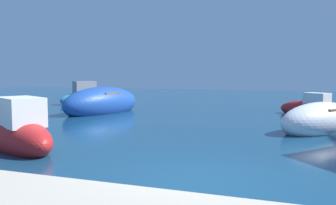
{
  "coord_description": "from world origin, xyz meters",
  "views": [
    {
      "loc": [
        1.59,
        -6.38,
        2.07
      ],
      "look_at": [
        -3.68,
        8.73,
        0.76
      ],
      "focal_mm": 37.2,
      "sensor_mm": 36.0,
      "label": 1
    }
  ],
  "objects_px": {
    "moored_boat_5": "(18,133)",
    "moored_boat_6": "(89,98)",
    "moored_boat_1": "(312,109)",
    "moored_boat_2": "(102,103)",
    "moored_boat_3": "(321,121)"
  },
  "relations": [
    {
      "from": "moored_boat_5",
      "to": "moored_boat_6",
      "type": "bearing_deg",
      "value": -37.8
    },
    {
      "from": "moored_boat_1",
      "to": "moored_boat_5",
      "type": "xyz_separation_m",
      "value": [
        -8.21,
        -10.87,
        0.1
      ]
    },
    {
      "from": "moored_boat_5",
      "to": "moored_boat_6",
      "type": "height_order",
      "value": "moored_boat_6"
    },
    {
      "from": "moored_boat_5",
      "to": "moored_boat_2",
      "type": "bearing_deg",
      "value": -46.96
    },
    {
      "from": "moored_boat_1",
      "to": "moored_boat_6",
      "type": "height_order",
      "value": "moored_boat_6"
    },
    {
      "from": "moored_boat_2",
      "to": "moored_boat_5",
      "type": "xyz_separation_m",
      "value": [
        2.37,
        -8.74,
        -0.07
      ]
    },
    {
      "from": "moored_boat_1",
      "to": "moored_boat_6",
      "type": "relative_size",
      "value": 0.86
    },
    {
      "from": "moored_boat_6",
      "to": "moored_boat_2",
      "type": "bearing_deg",
      "value": -106.27
    },
    {
      "from": "moored_boat_3",
      "to": "moored_boat_5",
      "type": "relative_size",
      "value": 1.0
    },
    {
      "from": "moored_boat_1",
      "to": "moored_boat_5",
      "type": "relative_size",
      "value": 0.91
    },
    {
      "from": "moored_boat_2",
      "to": "moored_boat_6",
      "type": "relative_size",
      "value": 1.33
    },
    {
      "from": "moored_boat_5",
      "to": "moored_boat_1",
      "type": "bearing_deg",
      "value": -99.18
    },
    {
      "from": "moored_boat_6",
      "to": "moored_boat_3",
      "type": "bearing_deg",
      "value": -82.73
    },
    {
      "from": "moored_boat_1",
      "to": "moored_boat_3",
      "type": "distance_m",
      "value": 5.06
    },
    {
      "from": "moored_boat_1",
      "to": "moored_boat_5",
      "type": "distance_m",
      "value": 13.62
    }
  ]
}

